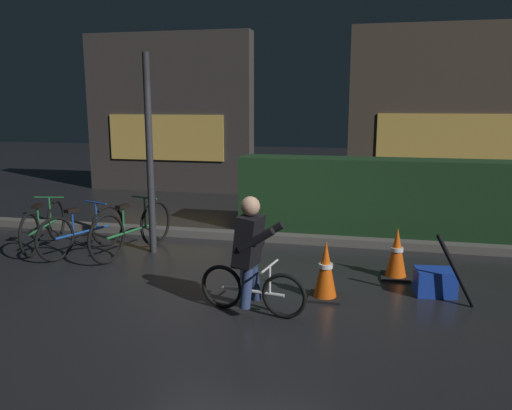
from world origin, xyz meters
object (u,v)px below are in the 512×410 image
at_px(street_post, 150,156).
at_px(parked_bike_center_left, 132,230).
at_px(closed_umbrella, 455,270).
at_px(parked_bike_left_mid, 83,231).
at_px(traffic_cone_far, 397,254).
at_px(blue_crate, 435,282).
at_px(parked_bike_leftmost, 44,226).
at_px(traffic_cone_near, 325,271).
at_px(cyclist, 251,255).

relative_size(street_post, parked_bike_center_left, 1.69).
bearing_deg(closed_umbrella, parked_bike_left_mid, 8.35).
height_order(parked_bike_center_left, traffic_cone_far, parked_bike_center_left).
distance_m(parked_bike_left_mid, blue_crate, 4.89).
xyz_separation_m(street_post, parked_bike_leftmost, (-1.71, -0.14, -1.09)).
distance_m(parked_bike_left_mid, parked_bike_center_left, 0.74).
relative_size(blue_crate, closed_umbrella, 0.52).
distance_m(street_post, parked_bike_center_left, 1.10).
height_order(blue_crate, closed_umbrella, closed_umbrella).
bearing_deg(parked_bike_center_left, traffic_cone_near, -96.48).
bearing_deg(cyclist, closed_umbrella, 28.14).
height_order(blue_crate, cyclist, cyclist).
bearing_deg(closed_umbrella, traffic_cone_near, 24.38).
bearing_deg(cyclist, parked_bike_center_left, 151.41).
height_order(street_post, blue_crate, street_post).
relative_size(parked_bike_left_mid, cyclist, 1.20).
bearing_deg(parked_bike_left_mid, traffic_cone_far, -71.58).
height_order(traffic_cone_near, traffic_cone_far, traffic_cone_near).
bearing_deg(cyclist, parked_bike_leftmost, 164.27).
bearing_deg(traffic_cone_near, parked_bike_left_mid, 164.22).
xyz_separation_m(traffic_cone_far, blue_crate, (0.42, -0.50, -0.16)).
bearing_deg(parked_bike_center_left, closed_umbrella, -87.96).
distance_m(parked_bike_leftmost, blue_crate, 5.64).
distance_m(traffic_cone_far, blue_crate, 0.67).
xyz_separation_m(parked_bike_leftmost, blue_crate, (5.59, -0.76, -0.19)).
bearing_deg(cyclist, traffic_cone_far, 53.32).
bearing_deg(blue_crate, closed_umbrella, -55.59).
bearing_deg(parked_bike_center_left, cyclist, -113.06).
distance_m(traffic_cone_near, closed_umbrella, 1.40).
height_order(parked_bike_left_mid, traffic_cone_far, parked_bike_left_mid).
xyz_separation_m(parked_bike_leftmost, cyclist, (3.64, -1.72, 0.29)).
xyz_separation_m(parked_bike_left_mid, traffic_cone_near, (3.63, -1.02, -0.01)).
bearing_deg(traffic_cone_near, closed_umbrella, 6.15).
bearing_deg(parked_bike_left_mid, parked_bike_leftmost, 99.41).
height_order(street_post, parked_bike_center_left, street_post).
bearing_deg(street_post, parked_bike_leftmost, -175.41).
bearing_deg(blue_crate, traffic_cone_far, 129.56).
xyz_separation_m(traffic_cone_near, blue_crate, (1.22, 0.40, -0.18)).
height_order(street_post, parked_bike_leftmost, street_post).
relative_size(parked_bike_left_mid, traffic_cone_far, 2.30).
bearing_deg(traffic_cone_far, parked_bike_center_left, 176.23).
relative_size(traffic_cone_far, blue_crate, 1.48).
height_order(parked_bike_left_mid, parked_bike_center_left, parked_bike_center_left).
relative_size(parked_bike_leftmost, parked_bike_left_mid, 1.06).
xyz_separation_m(parked_bike_leftmost, traffic_cone_near, (4.37, -1.16, -0.01)).
bearing_deg(parked_bike_leftmost, street_post, -97.25).
relative_size(traffic_cone_near, blue_crate, 1.53).
distance_m(parked_bike_center_left, cyclist, 2.78).
relative_size(street_post, parked_bike_leftmost, 1.80).
distance_m(parked_bike_leftmost, cyclist, 4.04).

